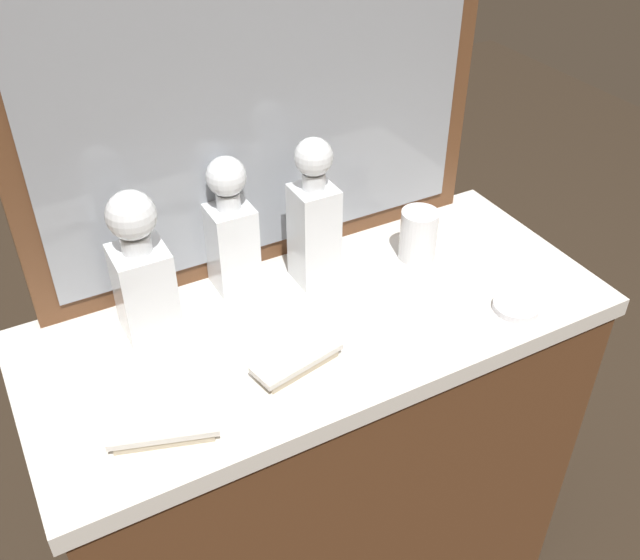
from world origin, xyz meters
TOP-DOWN VIEW (x-y plane):
  - dresser at (0.00, 0.00)m, footprint 1.04×0.46m
  - dresser_mirror at (0.00, 0.21)m, footprint 0.89×0.03m
  - crystal_decanter_far_left at (-0.27, 0.11)m, footprint 0.09×0.09m
  - crystal_decanter_front at (-0.09, 0.16)m, footprint 0.08×0.08m
  - crystal_decanter_rear at (0.05, 0.11)m, footprint 0.08×0.08m
  - crystal_tumbler_front at (0.26, 0.07)m, footprint 0.07×0.07m
  - silver_brush_front at (-0.10, -0.10)m, footprint 0.16×0.09m
  - silver_brush_center at (-0.33, -0.13)m, footprint 0.17×0.11m
  - porcelain_dish at (0.32, -0.15)m, footprint 0.08×0.08m

SIDE VIEW (x-z plane):
  - dresser at x=0.00m, z-range 0.00..0.87m
  - porcelain_dish at x=0.32m, z-range 0.87..0.88m
  - silver_brush_front at x=-0.10m, z-range 0.87..0.89m
  - silver_brush_center at x=-0.33m, z-range 0.87..0.89m
  - crystal_tumbler_front at x=0.26m, z-range 0.86..0.96m
  - crystal_decanter_front at x=-0.09m, z-range 0.84..1.10m
  - crystal_decanter_far_left at x=-0.27m, z-range 0.84..1.11m
  - crystal_decanter_rear at x=0.05m, z-range 0.84..1.13m
  - dresser_mirror at x=0.00m, z-range 0.87..1.55m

